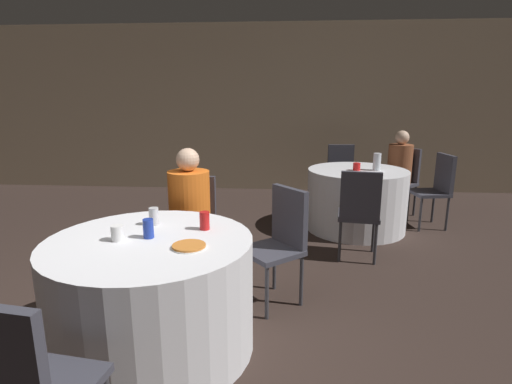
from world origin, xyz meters
The scene contains 20 objects.
ground_plane centered at (0.00, 0.00, 0.00)m, with size 16.00×16.00×0.00m, color #332621.
wall_back centered at (0.00, 4.57, 1.40)m, with size 16.00×0.06×2.80m.
table_near centered at (0.10, -0.11, 0.37)m, with size 1.30×1.30×0.75m.
table_far centered at (1.81, 2.45, 0.37)m, with size 1.20×1.20×0.75m.
chair_near_north centered at (0.12, 0.95, 0.55)m, with size 0.41×0.41×0.92m.
chair_near_northeast centered at (0.91, 0.58, 0.55)m, with size 0.56×0.56×0.92m.
chair_near_south centered at (-0.05, -1.16, 0.55)m, with size 0.45×0.45×0.92m.
chair_far_south centered at (1.67, 1.44, 0.55)m, with size 0.45×0.46×0.92m.
chair_far_east centered at (2.82, 2.60, 0.55)m, with size 0.46×0.46×0.92m.
chair_far_northeast centered at (2.55, 3.15, 0.55)m, with size 0.57×0.57×0.92m.
chair_far_north centered at (1.75, 3.46, 0.55)m, with size 0.42×0.43×0.92m.
person_orange_shirt centered at (0.12, 0.79, 0.61)m, with size 0.35×0.52×1.19m.
person_floral_shirt centered at (2.43, 3.03, 0.59)m, with size 0.46×0.46×1.17m.
pizza_plate_near centered at (0.38, -0.23, 0.76)m, with size 0.21×0.21×0.02m.
soda_can_silver centered at (0.04, 0.18, 0.81)m, with size 0.07×0.07×0.12m.
soda_can_red centered at (0.41, 0.11, 0.81)m, with size 0.07×0.07×0.12m.
soda_can_blue centered at (0.09, -0.08, 0.81)m, with size 0.07×0.07×0.12m.
cup_near centered at (-0.09, -0.14, 0.80)m, with size 0.08×0.08×0.10m.
bottle_far centered at (2.03, 2.42, 0.85)m, with size 0.09×0.09×0.21m.
cup_far centered at (1.79, 2.40, 0.79)m, with size 0.09×0.09×0.09m.
Camera 1 is at (0.94, -2.39, 1.61)m, focal length 28.00 mm.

